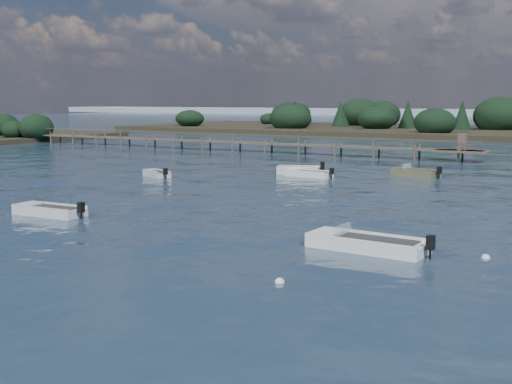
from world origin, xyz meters
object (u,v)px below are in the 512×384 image
Objects in this scene: dinghy_extra_a at (308,175)px; dinghy_mid_white_a at (367,246)px; dinghy_extra_b at (415,174)px; dinghy_mid_grey at (50,212)px; jetty at (236,142)px; tender_far_white at (299,172)px; tender_far_grey at (157,175)px.

dinghy_extra_a is 0.80× the size of dinghy_mid_white_a.
dinghy_extra_a is (-7.08, -4.51, -0.02)m from dinghy_extra_b.
dinghy_extra_a is at bearing 79.14° from dinghy_mid_grey.
dinghy_mid_white_a is 50.37m from jetty.
tender_far_white is at bearing 83.28° from dinghy_mid_grey.
dinghy_extra_b is at bearing 66.89° from dinghy_mid_grey.
dinghy_mid_grey is at bearing -176.84° from dinghy_mid_white_a.
dinghy_mid_white_a is at bearing -52.04° from jetty.
dinghy_mid_grey is at bearing -70.87° from jetty.
tender_far_grey is 17.08m from dinghy_mid_grey.
tender_far_white is 0.06× the size of jetty.
dinghy_extra_b is 1.34× the size of tender_far_grey.
tender_far_grey is at bearing -149.60° from dinghy_extra_a.
tender_far_grey is 0.73× the size of dinghy_mid_grey.
dinghy_mid_grey is (-4.21, -21.97, 0.01)m from dinghy_extra_a.
tender_far_grey is 25.96m from jetty.
dinghy_mid_white_a is at bearing -58.96° from dinghy_extra_a.
dinghy_extra_b is at bearing 102.32° from dinghy_mid_white_a.
tender_far_white is 0.95× the size of dinghy_extra_a.
tender_far_white reaches higher than dinghy_mid_white_a.
tender_far_grey is 27.35m from dinghy_mid_white_a.
dinghy_mid_grey is at bearing -113.11° from dinghy_extra_b.
dinghy_mid_grey is at bearing -96.72° from tender_far_white.
dinghy_mid_white_a is at bearing -33.45° from tender_far_grey.
dinghy_mid_white_a reaches higher than tender_far_grey.
dinghy_extra_b reaches higher than tender_far_grey.
tender_far_grey is 11.78m from dinghy_extra_a.
jetty is (-18.31, 18.67, 0.85)m from dinghy_extra_a.
dinghy_extra_b reaches higher than dinghy_extra_a.
dinghy_extra_a is 24.55m from dinghy_mid_white_a.
dinghy_extra_b is 8.40m from dinghy_extra_a.
dinghy_extra_b is at bearing -29.15° from jetty.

